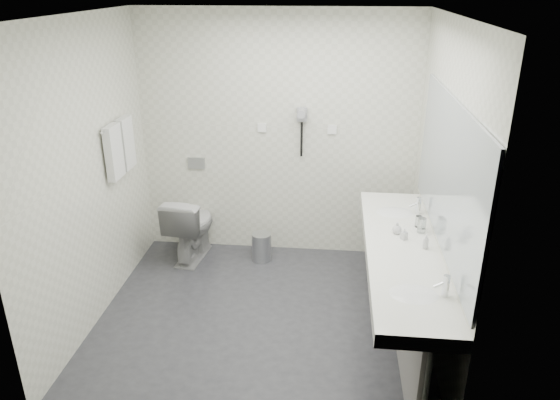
# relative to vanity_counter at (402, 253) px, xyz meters

# --- Properties ---
(floor) EXTENTS (2.80, 2.80, 0.00)m
(floor) POSITION_rel_vanity_counter_xyz_m (-1.12, 0.20, -0.80)
(floor) COLOR #2E2E34
(floor) RESTS_ON ground
(ceiling) EXTENTS (2.80, 2.80, 0.00)m
(ceiling) POSITION_rel_vanity_counter_xyz_m (-1.12, 0.20, 1.70)
(ceiling) COLOR white
(ceiling) RESTS_ON wall_back
(wall_back) EXTENTS (2.80, 0.00, 2.80)m
(wall_back) POSITION_rel_vanity_counter_xyz_m (-1.12, 1.50, 0.45)
(wall_back) COLOR silver
(wall_back) RESTS_ON floor
(wall_front) EXTENTS (2.80, 0.00, 2.80)m
(wall_front) POSITION_rel_vanity_counter_xyz_m (-1.12, -1.10, 0.45)
(wall_front) COLOR silver
(wall_front) RESTS_ON floor
(wall_left) EXTENTS (0.00, 2.60, 2.60)m
(wall_left) POSITION_rel_vanity_counter_xyz_m (-2.52, 0.20, 0.45)
(wall_left) COLOR silver
(wall_left) RESTS_ON floor
(wall_right) EXTENTS (0.00, 2.60, 2.60)m
(wall_right) POSITION_rel_vanity_counter_xyz_m (0.27, 0.20, 0.45)
(wall_right) COLOR silver
(wall_right) RESTS_ON floor
(vanity_counter) EXTENTS (0.55, 2.20, 0.10)m
(vanity_counter) POSITION_rel_vanity_counter_xyz_m (0.00, 0.00, 0.00)
(vanity_counter) COLOR white
(vanity_counter) RESTS_ON floor
(vanity_panel) EXTENTS (0.03, 2.15, 0.75)m
(vanity_panel) POSITION_rel_vanity_counter_xyz_m (0.02, 0.00, -0.42)
(vanity_panel) COLOR gray
(vanity_panel) RESTS_ON floor
(vanity_post_near) EXTENTS (0.06, 0.06, 0.75)m
(vanity_post_near) POSITION_rel_vanity_counter_xyz_m (0.05, -1.04, -0.42)
(vanity_post_near) COLOR silver
(vanity_post_near) RESTS_ON floor
(vanity_post_far) EXTENTS (0.06, 0.06, 0.75)m
(vanity_post_far) POSITION_rel_vanity_counter_xyz_m (0.05, 1.04, -0.42)
(vanity_post_far) COLOR silver
(vanity_post_far) RESTS_ON floor
(mirror) EXTENTS (0.02, 2.20, 1.05)m
(mirror) POSITION_rel_vanity_counter_xyz_m (0.26, 0.00, 0.65)
(mirror) COLOR #B2BCC6
(mirror) RESTS_ON wall_right
(basin_near) EXTENTS (0.40, 0.31, 0.05)m
(basin_near) POSITION_rel_vanity_counter_xyz_m (0.00, -0.65, 0.04)
(basin_near) COLOR white
(basin_near) RESTS_ON vanity_counter
(basin_far) EXTENTS (0.40, 0.31, 0.05)m
(basin_far) POSITION_rel_vanity_counter_xyz_m (0.00, 0.65, 0.04)
(basin_far) COLOR white
(basin_far) RESTS_ON vanity_counter
(faucet_near) EXTENTS (0.04, 0.04, 0.15)m
(faucet_near) POSITION_rel_vanity_counter_xyz_m (0.19, -0.65, 0.12)
(faucet_near) COLOR silver
(faucet_near) RESTS_ON vanity_counter
(faucet_far) EXTENTS (0.04, 0.04, 0.15)m
(faucet_far) POSITION_rel_vanity_counter_xyz_m (0.19, 0.65, 0.12)
(faucet_far) COLOR silver
(faucet_far) RESTS_ON vanity_counter
(soap_bottle_a) EXTENTS (0.06, 0.06, 0.10)m
(soap_bottle_a) POSITION_rel_vanity_counter_xyz_m (0.02, 0.14, 0.10)
(soap_bottle_a) COLOR silver
(soap_bottle_a) RESTS_ON vanity_counter
(soap_bottle_b) EXTENTS (0.11, 0.11, 0.10)m
(soap_bottle_b) POSITION_rel_vanity_counter_xyz_m (-0.02, 0.24, 0.10)
(soap_bottle_b) COLOR silver
(soap_bottle_b) RESTS_ON vanity_counter
(soap_bottle_c) EXTENTS (0.05, 0.05, 0.12)m
(soap_bottle_c) POSITION_rel_vanity_counter_xyz_m (0.17, -0.00, 0.11)
(soap_bottle_c) COLOR silver
(soap_bottle_c) RESTS_ON vanity_counter
(glass_left) EXTENTS (0.07, 0.07, 0.12)m
(glass_left) POSITION_rel_vanity_counter_xyz_m (0.17, 0.27, 0.11)
(glass_left) COLOR silver
(glass_left) RESTS_ON vanity_counter
(glass_right) EXTENTS (0.06, 0.06, 0.10)m
(glass_right) POSITION_rel_vanity_counter_xyz_m (0.16, 0.38, 0.10)
(glass_right) COLOR silver
(glass_right) RESTS_ON vanity_counter
(toilet) EXTENTS (0.48, 0.74, 0.71)m
(toilet) POSITION_rel_vanity_counter_xyz_m (-2.00, 1.20, -0.45)
(toilet) COLOR white
(toilet) RESTS_ON floor
(flush_plate) EXTENTS (0.18, 0.02, 0.12)m
(flush_plate) POSITION_rel_vanity_counter_xyz_m (-1.98, 1.49, 0.15)
(flush_plate) COLOR #B2B5BA
(flush_plate) RESTS_ON wall_back
(pedal_bin) EXTENTS (0.24, 0.24, 0.28)m
(pedal_bin) POSITION_rel_vanity_counter_xyz_m (-1.26, 1.21, -0.66)
(pedal_bin) COLOR #B2B5BA
(pedal_bin) RESTS_ON floor
(bin_lid) EXTENTS (0.20, 0.20, 0.02)m
(bin_lid) POSITION_rel_vanity_counter_xyz_m (-1.26, 1.21, -0.51)
(bin_lid) COLOR #B2B5BA
(bin_lid) RESTS_ON pedal_bin
(towel_rail) EXTENTS (0.02, 0.62, 0.02)m
(towel_rail) POSITION_rel_vanity_counter_xyz_m (-2.47, 0.75, 0.75)
(towel_rail) COLOR silver
(towel_rail) RESTS_ON wall_left
(towel_near) EXTENTS (0.07, 0.24, 0.48)m
(towel_near) POSITION_rel_vanity_counter_xyz_m (-2.46, 0.61, 0.53)
(towel_near) COLOR silver
(towel_near) RESTS_ON towel_rail
(towel_far) EXTENTS (0.07, 0.24, 0.48)m
(towel_far) POSITION_rel_vanity_counter_xyz_m (-2.46, 0.89, 0.53)
(towel_far) COLOR silver
(towel_far) RESTS_ON towel_rail
(dryer_cradle) EXTENTS (0.10, 0.04, 0.14)m
(dryer_cradle) POSITION_rel_vanity_counter_xyz_m (-0.88, 1.47, 0.70)
(dryer_cradle) COLOR #95969A
(dryer_cradle) RESTS_ON wall_back
(dryer_barrel) EXTENTS (0.08, 0.14, 0.08)m
(dryer_barrel) POSITION_rel_vanity_counter_xyz_m (-0.88, 1.40, 0.73)
(dryer_barrel) COLOR #95969A
(dryer_barrel) RESTS_ON dryer_cradle
(dryer_cord) EXTENTS (0.02, 0.02, 0.35)m
(dryer_cord) POSITION_rel_vanity_counter_xyz_m (-0.88, 1.46, 0.45)
(dryer_cord) COLOR black
(dryer_cord) RESTS_ON dryer_cradle
(switch_plate_a) EXTENTS (0.09, 0.02, 0.09)m
(switch_plate_a) POSITION_rel_vanity_counter_xyz_m (-1.27, 1.49, 0.55)
(switch_plate_a) COLOR white
(switch_plate_a) RESTS_ON wall_back
(switch_plate_b) EXTENTS (0.09, 0.02, 0.09)m
(switch_plate_b) POSITION_rel_vanity_counter_xyz_m (-0.57, 1.49, 0.55)
(switch_plate_b) COLOR white
(switch_plate_b) RESTS_ON wall_back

